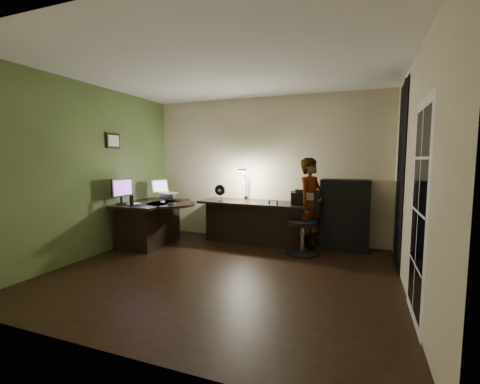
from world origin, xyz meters
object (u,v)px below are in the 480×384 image
(desk_left, at_px, (152,224))
(cabinet, at_px, (345,215))
(person, at_px, (310,204))
(desk_right, at_px, (255,222))
(office_chair, at_px, (303,223))
(monitor, at_px, (121,195))

(desk_left, height_order, cabinet, cabinet)
(desk_left, relative_size, person, 0.86)
(desk_right, relative_size, office_chair, 1.99)
(cabinet, xyz_separation_m, person, (-0.55, -0.24, 0.18))
(cabinet, height_order, person, person)
(desk_left, relative_size, cabinet, 1.13)
(desk_left, xyz_separation_m, desk_right, (1.70, 0.78, -0.00))
(desk_left, height_order, desk_right, desk_left)
(desk_right, xyz_separation_m, office_chair, (0.93, -0.36, 0.13))
(office_chair, height_order, person, person)
(desk_left, distance_m, desk_right, 1.87)
(office_chair, bearing_deg, person, 81.36)
(monitor, xyz_separation_m, person, (2.97, 1.15, -0.16))
(desk_left, height_order, person, person)
(desk_right, relative_size, monitor, 4.39)
(person, bearing_deg, desk_left, 127.68)
(office_chair, bearing_deg, desk_left, -163.55)
(desk_left, height_order, office_chair, office_chair)
(desk_left, bearing_deg, person, 11.87)
(desk_left, distance_m, office_chair, 2.67)
(person, bearing_deg, office_chair, -172.59)
(office_chair, bearing_deg, cabinet, 46.72)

